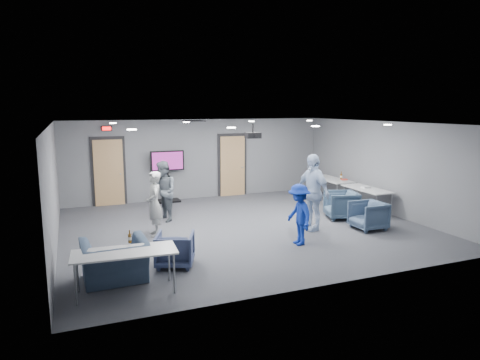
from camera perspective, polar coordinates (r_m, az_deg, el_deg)
name	(u,v)px	position (r m, az deg, el deg)	size (l,w,h in m)	color
floor	(243,227)	(11.29, 0.42, -6.27)	(9.00, 9.00, 0.00)	#393A40
ceiling	(243,123)	(10.86, 0.44, 7.57)	(9.00, 9.00, 0.00)	silver
wall_back	(199,159)	(14.74, -5.47, 2.81)	(9.00, 0.02, 2.70)	slate
wall_front	(331,210)	(7.51, 12.06, -4.00)	(9.00, 0.02, 2.70)	slate
wall_left	(53,188)	(10.21, -23.67, -1.02)	(0.02, 8.00, 2.70)	slate
wall_right	(384,167)	(13.34, 18.63, 1.63)	(0.02, 8.00, 2.70)	slate
door_left	(109,172)	(14.19, -17.09, 1.01)	(1.06, 0.17, 2.24)	black
door_right	(232,166)	(15.11, -1.03, 1.94)	(1.06, 0.17, 2.24)	black
exit_sign	(107,128)	(14.04, -17.37, 6.58)	(0.32, 0.08, 0.16)	black
hvac_diffuser	(194,121)	(13.35, -6.17, 7.84)	(0.60, 0.60, 0.03)	black
downlights	(243,124)	(10.86, 0.44, 7.49)	(6.18, 3.78, 0.02)	white
person_a	(154,204)	(10.58, -11.37, -3.13)	(0.58, 0.38, 1.58)	#9C9F9C
person_b	(163,191)	(11.85, -10.18, -1.51)	(0.81, 0.63, 1.66)	#515961
person_c	(312,192)	(11.00, 9.61, -1.61)	(1.14, 0.48, 1.95)	silver
person_d	(299,215)	(9.80, 7.86, -4.59)	(0.90, 0.52, 1.40)	navy
chair_right_b	(341,205)	(12.38, 13.34, -3.25)	(0.83, 0.85, 0.77)	#374A5F
chair_right_c	(368,216)	(11.47, 16.72, -4.56)	(0.77, 0.79, 0.72)	#3B4D66
chair_front_a	(175,249)	(8.63, -8.66, -9.13)	(0.71, 0.74, 0.67)	#3D476A
chair_front_b	(115,261)	(8.14, -16.34, -10.29)	(1.15, 1.00, 0.74)	#37475F
table_right_a	(331,180)	(14.71, 12.00, 0.00)	(0.73, 1.76, 0.73)	silver
table_right_b	(367,190)	(13.20, 16.57, -1.30)	(0.70, 1.67, 0.73)	silver
table_front_left	(125,254)	(7.49, -15.13, -9.50)	(1.75, 0.82, 0.73)	silver
bottle_front	(130,238)	(7.86, -14.48, -7.52)	(0.06, 0.06, 0.24)	brown
bottle_right	(341,176)	(14.63, 13.33, 0.48)	(0.07, 0.07, 0.27)	brown
snack_box	(344,179)	(14.49, 13.73, 0.07)	(0.19, 0.13, 0.04)	#BE3F2F
wrapper	(366,187)	(13.24, 16.45, -0.92)	(0.24, 0.16, 0.05)	silver
tv_stand	(168,173)	(14.27, -9.62, 0.92)	(1.11, 0.53, 1.70)	black
projector	(253,135)	(10.85, 1.74, 5.99)	(0.39, 0.37, 0.36)	black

